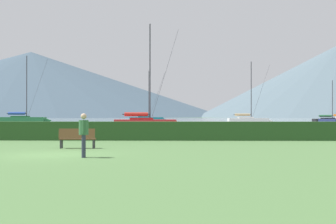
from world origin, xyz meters
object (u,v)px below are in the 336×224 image
object	(u,v)px
sailboat_slip_0	(248,120)
sailboat_slip_5	(146,123)
sailboat_slip_3	(24,120)
sailboat_slip_4	(330,121)
person_seated_viewer	(84,131)
park_bench_near_path	(77,137)
sailboat_slip_2	(146,119)

from	to	relation	value
sailboat_slip_0	sailboat_slip_5	world-z (taller)	sailboat_slip_5
sailboat_slip_3	sailboat_slip_5	xyz separation A→B (m)	(23.99, -29.77, -0.08)
sailboat_slip_4	person_seated_viewer	world-z (taller)	sailboat_slip_4
park_bench_near_path	sailboat_slip_5	bearing A→B (deg)	86.19
sailboat_slip_0	sailboat_slip_5	bearing A→B (deg)	-122.64
person_seated_viewer	sailboat_slip_2	bearing A→B (deg)	85.27
sailboat_slip_2	park_bench_near_path	size ratio (longest dim) A/B	6.52
sailboat_slip_3	sailboat_slip_5	size ratio (longest dim) A/B	1.02
sailboat_slip_0	sailboat_slip_2	world-z (taller)	sailboat_slip_2
sailboat_slip_0	sailboat_slip_2	size ratio (longest dim) A/B	0.97
sailboat_slip_2	person_seated_viewer	size ratio (longest dim) A/B	6.80
sailboat_slip_2	park_bench_near_path	world-z (taller)	sailboat_slip_2
sailboat_slip_4	sailboat_slip_5	size ratio (longest dim) A/B	0.67
sailboat_slip_2	park_bench_near_path	bearing A→B (deg)	-97.07
sailboat_slip_0	sailboat_slip_5	size ratio (longest dim) A/B	0.91
sailboat_slip_4	sailboat_slip_2	bearing A→B (deg)	149.82
sailboat_slip_0	park_bench_near_path	xyz separation A→B (m)	(-16.93, -58.69, -0.13)
sailboat_slip_4	park_bench_near_path	size ratio (longest dim) A/B	4.65
sailboat_slip_4	person_seated_viewer	xyz separation A→B (m)	(-31.37, -68.43, 0.40)
park_bench_near_path	person_seated_viewer	size ratio (longest dim) A/B	1.04
sailboat_slip_3	sailboat_slip_4	xyz separation A→B (m)	(55.53, 3.38, -0.19)
sailboat_slip_5	sailboat_slip_2	bearing A→B (deg)	85.64
sailboat_slip_0	person_seated_viewer	distance (m)	65.28
sailboat_slip_3	sailboat_slip_4	size ratio (longest dim) A/B	1.53
sailboat_slip_0	person_seated_viewer	bearing A→B (deg)	-107.11
sailboat_slip_5	sailboat_slip_0	bearing A→B (deg)	52.36
sailboat_slip_5	person_seated_viewer	bearing A→B (deg)	-97.92
sailboat_slip_3	sailboat_slip_4	bearing A→B (deg)	0.84
sailboat_slip_3	park_bench_near_path	xyz separation A→B (m)	(22.90, -60.37, -0.23)
sailboat_slip_2	sailboat_slip_5	bearing A→B (deg)	-94.78
park_bench_near_path	person_seated_viewer	world-z (taller)	person_seated_viewer
sailboat_slip_3	park_bench_near_path	bearing A→B (deg)	-71.88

